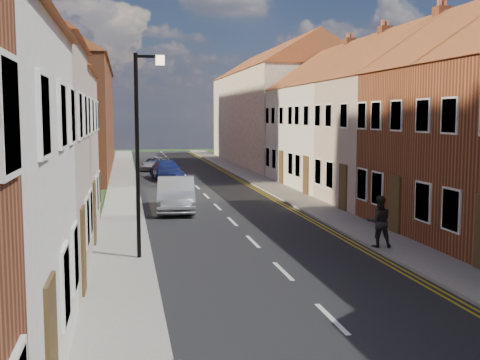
{
  "coord_description": "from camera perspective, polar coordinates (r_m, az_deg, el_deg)",
  "views": [
    {
      "loc": [
        -4.26,
        2.19,
        4.32
      ],
      "look_at": [
        0.15,
        25.13,
        1.81
      ],
      "focal_mm": 45.0,
      "sensor_mm": 36.0,
      "label": 1
    }
  ],
  "objects": [
    {
      "name": "car_mid",
      "position": [
        27.35,
        -6.08,
        -1.36
      ],
      "size": [
        2.01,
        4.8,
        1.54
      ],
      "primitive_type": "imported",
      "rotation": [
        0.0,
        0.0,
        -0.08
      ],
      "color": "gray",
      "rests_on": "ground"
    },
    {
      "name": "block_left_far",
      "position": [
        48.09,
        -17.02,
        7.02
      ],
      "size": [
        8.3,
        24.2,
        10.5
      ],
      "color": "brown",
      "rests_on": "ground"
    },
    {
      "name": "car_far",
      "position": [
        40.63,
        -6.96,
        0.89
      ],
      "size": [
        2.25,
        4.58,
        1.28
      ],
      "primitive_type": "imported",
      "rotation": [
        0.0,
        0.0,
        0.1
      ],
      "color": "navy",
      "rests_on": "ground"
    },
    {
      "name": "cottage_r_cream_mid",
      "position": [
        25.26,
        21.72,
        6.06
      ],
      "size": [
        8.3,
        5.2,
        9.0
      ],
      "color": "brown",
      "rests_on": "ground"
    },
    {
      "name": "pavement_left",
      "position": [
        28.14,
        -11.05,
        -2.7
      ],
      "size": [
        1.8,
        90.0,
        0.12
      ],
      "primitive_type": "cube",
      "color": "#AEA89E",
      "rests_on": "ground"
    },
    {
      "name": "block_right_far",
      "position": [
        54.53,
        3.55,
        7.14
      ],
      "size": [
        8.3,
        24.2,
        10.5
      ],
      "color": "white",
      "rests_on": "ground"
    },
    {
      "name": "pedestrian_right",
      "position": [
        19.79,
        13.05,
        -3.84
      ],
      "size": [
        0.9,
        0.76,
        1.66
      ],
      "primitive_type": "imported",
      "rotation": [
        0.0,
        0.0,
        2.97
      ],
      "color": "black",
      "rests_on": "pavement_right"
    },
    {
      "name": "lamppost",
      "position": [
        17.83,
        -9.45,
        3.53
      ],
      "size": [
        0.88,
        0.15,
        6.0
      ],
      "color": "black",
      "rests_on": "pavement_left"
    },
    {
      "name": "car_distant",
      "position": [
        48.01,
        -8.19,
        1.54
      ],
      "size": [
        2.7,
        4.17,
        1.07
      ],
      "primitive_type": "imported",
      "rotation": [
        0.0,
        0.0,
        -0.26
      ],
      "color": "#A3A5AB",
      "rests_on": "ground"
    },
    {
      "name": "cottage_r_cream_far",
      "position": [
        39.88,
        9.06,
        6.27
      ],
      "size": [
        8.3,
        6.0,
        9.0
      ],
      "color": "silver",
      "rests_on": "ground"
    },
    {
      "name": "pavement_right",
      "position": [
        29.44,
        6.36,
        -2.23
      ],
      "size": [
        1.8,
        90.0,
        0.12
      ],
      "primitive_type": "cube",
      "color": "#AEA89E",
      "rests_on": "ground"
    },
    {
      "name": "cottage_r_white_far",
      "position": [
        34.85,
        12.09,
        6.25
      ],
      "size": [
        8.3,
        5.2,
        9.0
      ],
      "color": "silver",
      "rests_on": "ground"
    },
    {
      "name": "road",
      "position": [
        28.46,
        -2.14,
        -2.59
      ],
      "size": [
        7.0,
        90.0,
        0.02
      ],
      "primitive_type": "cube",
      "color": "black",
      "rests_on": "ground"
    },
    {
      "name": "cottage_r_pink",
      "position": [
        29.95,
        16.14,
        6.18
      ],
      "size": [
        8.3,
        6.0,
        9.0
      ],
      "color": "#C1A398",
      "rests_on": "ground"
    }
  ]
}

